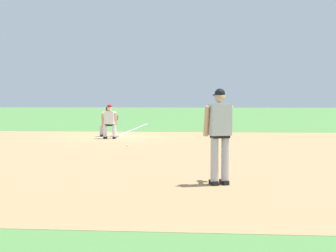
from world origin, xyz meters
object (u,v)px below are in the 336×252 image
Objects in this scene: baseball at (127,145)px; first_baseman at (109,120)px; pitcher at (220,130)px; baserunner at (110,120)px; first_base_bag at (116,136)px.

baseball is 4.65m from first_baseman.
pitcher reaches higher than first_baseman.
baserunner reaches higher than baseball.
first_baseman is 1.24m from baserunner.
pitcher is 12.46m from first_baseman.
pitcher reaches higher than baseball.
baseball is at bearing -160.10° from first_baseman.
first_baseman is 0.92× the size of baserunner.
baseball is (-4.14, -1.22, -0.01)m from first_base_bag.
first_base_bag is 4.32m from baseball.
baserunner reaches higher than first_baseman.
first_base_bag is 0.28× the size of first_baseman.
first_baseman is (0.19, 0.35, 0.69)m from first_base_bag.
baserunner is at bearing 22.20° from baseball.
first_base_bag is 5.14× the size of baseball.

